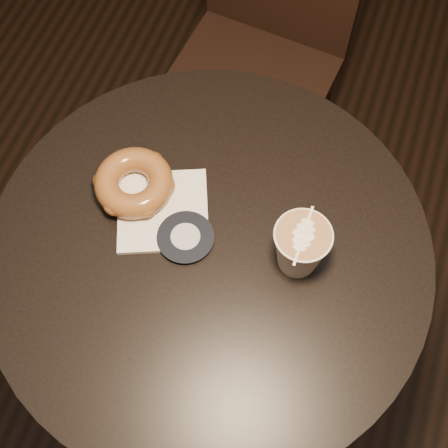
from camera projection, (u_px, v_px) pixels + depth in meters
The scene contains 5 objects.
cafe_table at pixel (211, 291), 1.15m from camera, with size 0.70×0.70×0.75m.
chair at pixel (266, 27), 1.46m from camera, with size 0.41×0.41×0.94m.
pastry_bag at pixel (163, 211), 0.99m from camera, with size 0.14×0.14×0.01m, color white.
doughnut at pixel (134, 183), 0.99m from camera, with size 0.13×0.13×0.04m, color brown.
latte_cup at pixel (300, 248), 0.92m from camera, with size 0.09×0.09×0.10m, color white, non-canonical shape.
Camera 1 is at (0.15, -0.36, 1.64)m, focal length 50.00 mm.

